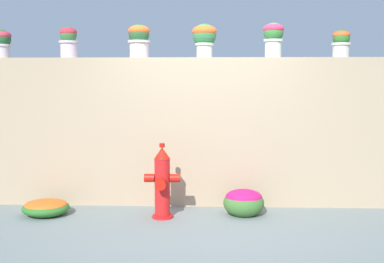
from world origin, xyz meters
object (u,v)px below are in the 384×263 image
object	(u,v)px
potted_plant_3	(204,37)
potted_plant_5	(341,42)
potted_plant_0	(2,41)
potted_plant_4	(273,36)
potted_plant_1	(69,40)
fire_hydrant	(162,184)
flower_bush_left	(46,207)
flower_bush_right	(244,201)
potted_plant_2	(139,38)

from	to	relation	value
potted_plant_3	potted_plant_5	bearing A→B (deg)	-0.80
potted_plant_0	potted_plant_4	distance (m)	3.64
potted_plant_0	potted_plant_1	distance (m)	0.91
fire_hydrant	flower_bush_left	bearing A→B (deg)	177.58
fire_hydrant	flower_bush_right	distance (m)	1.05
flower_bush_right	potted_plant_4	bearing A→B (deg)	51.32
potted_plant_0	potted_plant_3	world-z (taller)	potted_plant_3
potted_plant_3	fire_hydrant	bearing A→B (deg)	-126.81
potted_plant_4	potted_plant_5	distance (m)	0.89
potted_plant_1	potted_plant_5	xyz separation A→B (m)	(3.61, -0.00, -0.03)
potted_plant_3	potted_plant_5	world-z (taller)	potted_plant_3
potted_plant_1	potted_plant_4	xyz separation A→B (m)	(2.72, -0.01, 0.04)
potted_plant_0	potted_plant_3	bearing A→B (deg)	0.13
potted_plant_2	potted_plant_5	world-z (taller)	potted_plant_2
potted_plant_0	potted_plant_4	bearing A→B (deg)	-0.32
flower_bush_left	potted_plant_2	bearing A→B (deg)	29.33
potted_plant_2	flower_bush_right	size ratio (longest dim) A/B	0.87
potted_plant_2	fire_hydrant	world-z (taller)	potted_plant_2
potted_plant_3	potted_plant_5	distance (m)	1.79
potted_plant_4	fire_hydrant	xyz separation A→B (m)	(-1.41, -0.65, -1.83)
potted_plant_1	flower_bush_left	xyz separation A→B (m)	(-0.17, -0.59, -2.12)
potted_plant_0	flower_bush_right	world-z (taller)	potted_plant_0
flower_bush_left	potted_plant_3	bearing A→B (deg)	17.16
potted_plant_2	flower_bush_left	bearing A→B (deg)	-150.67
potted_plant_4	potted_plant_3	bearing A→B (deg)	178.33
potted_plant_2	flower_bush_left	size ratio (longest dim) A/B	0.76
potted_plant_5	flower_bush_left	xyz separation A→B (m)	(-3.78, -0.59, -2.09)
potted_plant_4	flower_bush_left	bearing A→B (deg)	-168.53
potted_plant_0	potted_plant_5	size ratio (longest dim) A/B	1.05
flower_bush_right	potted_plant_0	bearing A→B (deg)	170.87
potted_plant_2	potted_plant_4	distance (m)	1.78
potted_plant_4	potted_plant_5	xyz separation A→B (m)	(0.88, 0.00, -0.07)
potted_plant_1	potted_plant_4	bearing A→B (deg)	-0.11
potted_plant_5	flower_bush_left	world-z (taller)	potted_plant_5
potted_plant_2	fire_hydrant	xyz separation A→B (m)	(0.37, -0.69, -1.82)
potted_plant_2	potted_plant_5	xyz separation A→B (m)	(2.66, -0.04, -0.06)
flower_bush_left	potted_plant_1	bearing A→B (deg)	73.79
potted_plant_3	flower_bush_left	distance (m)	3.00
potted_plant_2	potted_plant_1	bearing A→B (deg)	-177.97
potted_plant_2	potted_plant_5	distance (m)	2.66
potted_plant_4	fire_hydrant	bearing A→B (deg)	-155.28
potted_plant_5	flower_bush_left	distance (m)	4.36
potted_plant_5	potted_plant_3	bearing A→B (deg)	179.20
potted_plant_3	potted_plant_2	bearing A→B (deg)	179.20
potted_plant_2	flower_bush_left	world-z (taller)	potted_plant_2
potted_plant_1	potted_plant_3	distance (m)	1.82
flower_bush_right	flower_bush_left	bearing A→B (deg)	-177.99
potted_plant_0	potted_plant_5	xyz separation A→B (m)	(4.52, -0.02, -0.02)
potted_plant_3	fire_hydrant	xyz separation A→B (m)	(-0.51, -0.68, -1.84)
potted_plant_1	potted_plant_2	bearing A→B (deg)	2.03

